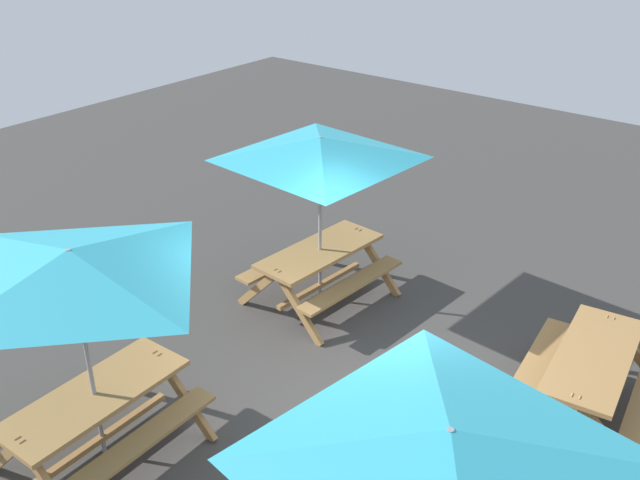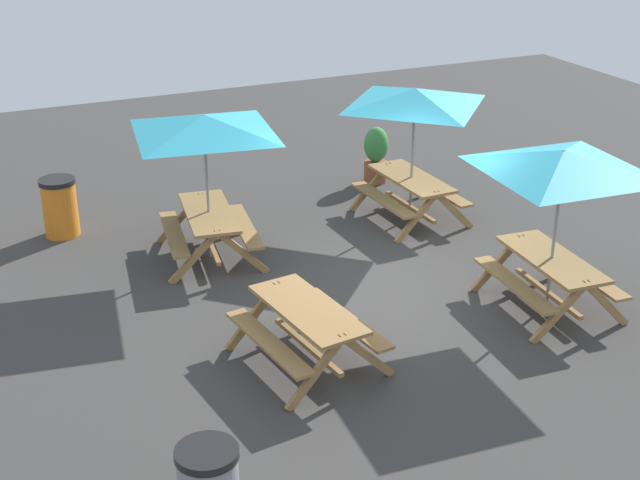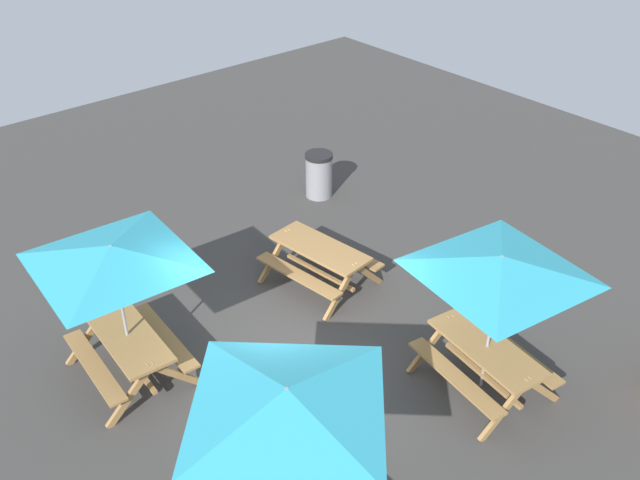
# 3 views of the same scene
# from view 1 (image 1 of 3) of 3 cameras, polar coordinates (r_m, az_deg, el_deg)

# --- Properties ---
(ground_plane) EXTENTS (24.00, 24.00, 0.00)m
(ground_plane) POSITION_cam_1_polar(r_m,az_deg,el_deg) (7.85, 3.26, -13.54)
(ground_plane) COLOR #3D3A38
(ground_plane) RESTS_ON ground
(picnic_table_0) EXTENTS (1.95, 1.72, 0.81)m
(picnic_table_0) POSITION_cam_1_polar(r_m,az_deg,el_deg) (7.98, 20.89, -9.69)
(picnic_table_0) COLOR olive
(picnic_table_0) RESTS_ON ground
(picnic_table_1) EXTENTS (2.80, 2.80, 2.34)m
(picnic_table_1) POSITION_cam_1_polar(r_m,az_deg,el_deg) (4.47, 10.06, -17.65)
(picnic_table_1) COLOR olive
(picnic_table_1) RESTS_ON ground
(picnic_table_2) EXTENTS (2.82, 2.82, 2.34)m
(picnic_table_2) POSITION_cam_1_polar(r_m,az_deg,el_deg) (8.80, -0.00, 6.33)
(picnic_table_2) COLOR olive
(picnic_table_2) RESTS_ON ground
(picnic_table_3) EXTENTS (2.06, 2.06, 2.34)m
(picnic_table_3) POSITION_cam_1_polar(r_m,az_deg,el_deg) (6.52, -19.09, -3.14)
(picnic_table_3) COLOR olive
(picnic_table_3) RESTS_ON ground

